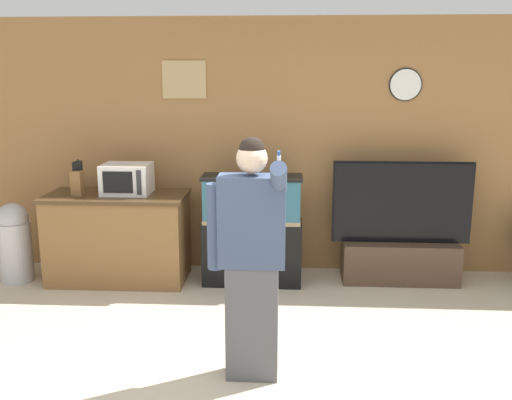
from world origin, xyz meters
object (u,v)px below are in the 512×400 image
Objects in this scene: microwave at (127,179)px; person_standing at (251,257)px; tv_on_stand at (400,247)px; trash_bin at (15,241)px; counter_island at (118,237)px; knife_block at (77,182)px; aquarium_on_stand at (252,230)px.

person_standing is at bearing -53.72° from microwave.
person_standing reaches higher than microwave.
tv_on_stand is 3.86m from trash_bin.
person_standing reaches higher than counter_island.
microwave is at bearing 23.80° from counter_island.
person_standing is (1.35, -1.83, -0.17)m from microwave.
tv_on_stand is at bearing 1.97° from microwave.
microwave is 0.58× the size of trash_bin.
trash_bin is at bearing 145.39° from person_standing.
aquarium_on_stand is at bearing 1.94° from knife_block.
knife_block is at bearing -170.85° from counter_island.
aquarium_on_stand is 1.82m from person_standing.
knife_block is at bearing 1.11° from trash_bin.
tv_on_stand is (1.47, 0.14, -0.19)m from aquarium_on_stand.
trash_bin is (-3.85, -0.21, 0.06)m from tv_on_stand.
trash_bin is at bearing -176.88° from tv_on_stand.
aquarium_on_stand is 0.79× the size of tv_on_stand.
counter_island is 0.68m from knife_block.
knife_block reaches higher than counter_island.
counter_island is 2.82m from tv_on_stand.
knife_block is (-0.46, -0.10, -0.01)m from microwave.
microwave is 1.33m from aquarium_on_stand.
counter_island is 2.98× the size of microwave.
knife_block is 0.44× the size of trash_bin.
microwave is 2.79m from tv_on_stand.
aquarium_on_stand is 0.65× the size of person_standing.
knife_block reaches higher than trash_bin.
knife_block is at bearing -178.06° from aquarium_on_stand.
trash_bin is (-2.38, -0.07, -0.14)m from aquarium_on_stand.
microwave is 1.30m from trash_bin.
aquarium_on_stand is at bearing 0.01° from counter_island.
counter_island is 3.93× the size of knife_block.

